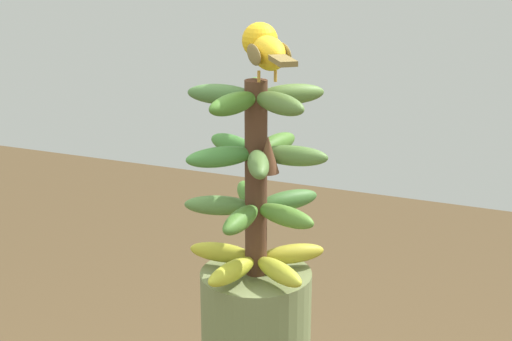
% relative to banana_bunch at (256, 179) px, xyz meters
% --- Properties ---
extents(banana_bunch, '(0.24, 0.24, 0.33)m').
position_rel_banana_bunch_xyz_m(banana_bunch, '(0.00, 0.00, 0.00)').
color(banana_bunch, '#4C2D1E').
rests_on(banana_bunch, banana_tree).
extents(perched_bird, '(0.15, 0.19, 0.09)m').
position_rel_banana_bunch_xyz_m(perched_bird, '(0.01, 0.01, 0.21)').
color(perched_bird, '#C68933').
rests_on(perched_bird, banana_bunch).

